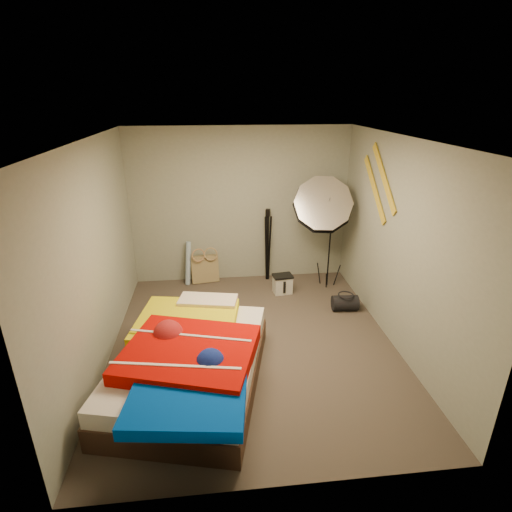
{
  "coord_description": "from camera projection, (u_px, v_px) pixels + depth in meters",
  "views": [
    {
      "loc": [
        -0.44,
        -4.24,
        2.93
      ],
      "look_at": [
        0.1,
        0.6,
        0.95
      ],
      "focal_mm": 28.0,
      "sensor_mm": 36.0,
      "label": 1
    }
  ],
  "objects": [
    {
      "name": "bed",
      "position": [
        190.0,
        362.0,
        4.23
      ],
      "size": [
        1.84,
        2.39,
        0.6
      ],
      "color": "#41291E",
      "rests_on": "floor"
    },
    {
      "name": "wall_stripe_upper",
      "position": [
        384.0,
        178.0,
        5.05
      ],
      "size": [
        0.02,
        0.91,
        0.78
      ],
      "primitive_type": "cube",
      "rotation": [
        0.7,
        0.0,
        0.0
      ],
      "color": "gold",
      "rests_on": "wall_right"
    },
    {
      "name": "wall_stripe_lower",
      "position": [
        375.0,
        189.0,
        5.35
      ],
      "size": [
        0.02,
        0.91,
        0.78
      ],
      "primitive_type": "cube",
      "rotation": [
        0.7,
        0.0,
        0.0
      ],
      "color": "gold",
      "rests_on": "wall_right"
    },
    {
      "name": "camera_case",
      "position": [
        282.0,
        285.0,
        6.3
      ],
      "size": [
        0.3,
        0.23,
        0.28
      ],
      "primitive_type": "cube",
      "rotation": [
        0.0,
        0.0,
        0.13
      ],
      "color": "beige",
      "rests_on": "floor"
    },
    {
      "name": "camera_tripod",
      "position": [
        268.0,
        240.0,
        6.55
      ],
      "size": [
        0.09,
        0.09,
        1.23
      ],
      "color": "black",
      "rests_on": "floor"
    },
    {
      "name": "wall_left",
      "position": [
        96.0,
        258.0,
        4.4
      ],
      "size": [
        0.0,
        4.0,
        4.0
      ],
      "primitive_type": "plane",
      "rotation": [
        1.57,
        0.0,
        1.57
      ],
      "color": "gray",
      "rests_on": "floor"
    },
    {
      "name": "floor",
      "position": [
        253.0,
        343.0,
        5.05
      ],
      "size": [
        4.0,
        4.0,
        0.0
      ],
      "primitive_type": "plane",
      "color": "#4C4039",
      "rests_on": "ground"
    },
    {
      "name": "ceiling",
      "position": [
        253.0,
        139.0,
        4.11
      ],
      "size": [
        4.0,
        4.0,
        0.0
      ],
      "primitive_type": "plane",
      "rotation": [
        3.14,
        0.0,
        0.0
      ],
      "color": "silver",
      "rests_on": "wall_back"
    },
    {
      "name": "tote_bag",
      "position": [
        205.0,
        269.0,
        6.65
      ],
      "size": [
        0.47,
        0.26,
        0.46
      ],
      "primitive_type": "cube",
      "rotation": [
        -0.14,
        0.0,
        0.15
      ],
      "color": "tan",
      "rests_on": "floor"
    },
    {
      "name": "duffel_bag",
      "position": [
        345.0,
        303.0,
        5.8
      ],
      "size": [
        0.38,
        0.25,
        0.23
      ],
      "primitive_type": "cylinder",
      "rotation": [
        0.0,
        1.57,
        -0.06
      ],
      "color": "black",
      "rests_on": "floor"
    },
    {
      "name": "wall_front",
      "position": [
        283.0,
        358.0,
        2.74
      ],
      "size": [
        3.5,
        0.0,
        3.5
      ],
      "primitive_type": "plane",
      "rotation": [
        -1.57,
        0.0,
        0.0
      ],
      "color": "gray",
      "rests_on": "floor"
    },
    {
      "name": "wall_back",
      "position": [
        240.0,
        206.0,
        6.42
      ],
      "size": [
        3.5,
        0.0,
        3.5
      ],
      "primitive_type": "plane",
      "rotation": [
        1.57,
        0.0,
        0.0
      ],
      "color": "gray",
      "rests_on": "floor"
    },
    {
      "name": "wall_right",
      "position": [
        399.0,
        246.0,
        4.76
      ],
      "size": [
        0.0,
        4.0,
        4.0
      ],
      "primitive_type": "plane",
      "rotation": [
        1.57,
        0.0,
        -1.57
      ],
      "color": "gray",
      "rests_on": "floor"
    },
    {
      "name": "photo_umbrella",
      "position": [
        323.0,
        206.0,
        6.01
      ],
      "size": [
        1.19,
        0.93,
        1.91
      ],
      "color": "black",
      "rests_on": "floor"
    },
    {
      "name": "wrapping_roll",
      "position": [
        188.0,
        263.0,
        6.53
      ],
      "size": [
        0.16,
        0.22,
        0.72
      ],
      "primitive_type": "cylinder",
      "rotation": [
        -0.17,
        0.0,
        -0.43
      ],
      "color": "#598BB4",
      "rests_on": "floor"
    }
  ]
}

